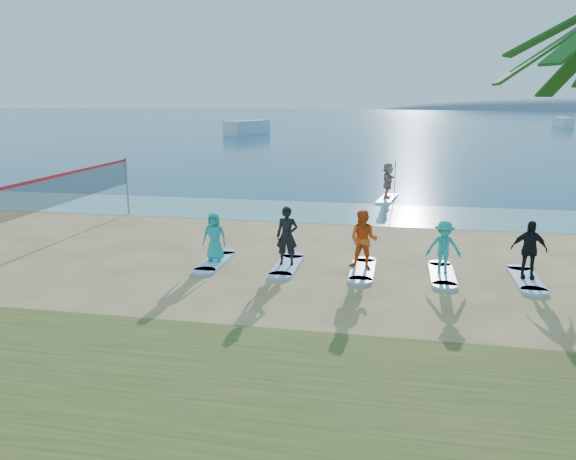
% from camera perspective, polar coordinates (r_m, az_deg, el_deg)
% --- Properties ---
extents(ground, '(600.00, 600.00, 0.00)m').
position_cam_1_polar(ground, '(15.73, -2.39, -5.48)').
color(ground, tan).
rests_on(ground, ground).
extents(shallow_water, '(600.00, 600.00, 0.00)m').
position_cam_1_polar(shallow_water, '(25.73, 3.08, 1.86)').
color(shallow_water, teal).
rests_on(shallow_water, ground).
extents(ocean, '(600.00, 600.00, 0.00)m').
position_cam_1_polar(ocean, '(174.60, 10.20, 11.23)').
color(ocean, navy).
rests_on(ocean, ground).
extents(volleyball_net, '(0.31, 9.09, 2.50)m').
position_cam_1_polar(volleyball_net, '(22.03, -21.18, 4.11)').
color(volleyball_net, gray).
rests_on(volleyball_net, ground).
extents(paddleboard, '(1.11, 3.07, 0.12)m').
position_cam_1_polar(paddleboard, '(29.20, 10.03, 3.13)').
color(paddleboard, silver).
rests_on(paddleboard, ground).
extents(paddleboarder, '(0.64, 1.69, 1.79)m').
position_cam_1_polar(paddleboarder, '(29.06, 10.11, 4.98)').
color(paddleboarder, tan).
rests_on(paddleboarder, paddleboard).
extents(boat_offshore_a, '(5.41, 8.62, 2.04)m').
position_cam_1_polar(boat_offshore_a, '(84.66, -4.16, 9.65)').
color(boat_offshore_a, silver).
rests_on(boat_offshore_a, ground).
extents(boat_offshore_b, '(2.18, 6.74, 1.81)m').
position_cam_1_polar(boat_offshore_b, '(118.94, 26.12, 9.36)').
color(boat_offshore_b, silver).
rests_on(boat_offshore_b, ground).
extents(surfboard_0, '(0.70, 2.20, 0.09)m').
position_cam_1_polar(surfboard_0, '(17.82, -7.40, -3.20)').
color(surfboard_0, '#A0C5F8').
rests_on(surfboard_0, ground).
extents(student_0, '(0.76, 0.50, 1.53)m').
position_cam_1_polar(student_0, '(17.61, -7.48, -0.67)').
color(student_0, teal).
rests_on(student_0, surfboard_0).
extents(surfboard_1, '(0.70, 2.20, 0.09)m').
position_cam_1_polar(surfboard_1, '(17.24, -0.10, -3.64)').
color(surfboard_1, '#A0C5F8').
rests_on(surfboard_1, ground).
extents(student_1, '(0.67, 0.45, 1.79)m').
position_cam_1_polar(student_1, '(17.00, -0.10, -0.60)').
color(student_1, black).
rests_on(student_1, surfboard_1).
extents(surfboard_2, '(0.70, 2.20, 0.09)m').
position_cam_1_polar(surfboard_2, '(16.96, 7.58, -4.04)').
color(surfboard_2, '#A0C5F8').
rests_on(surfboard_2, ground).
extents(student_2, '(0.99, 0.85, 1.77)m').
position_cam_1_polar(student_2, '(16.72, 7.68, -0.99)').
color(student_2, '#E05217').
rests_on(student_2, surfboard_2).
extents(surfboard_3, '(0.70, 2.20, 0.09)m').
position_cam_1_polar(surfboard_3, '(16.99, 15.38, -4.38)').
color(surfboard_3, '#A0C5F8').
rests_on(surfboard_3, ground).
extents(student_3, '(1.00, 0.58, 1.55)m').
position_cam_1_polar(student_3, '(16.77, 15.55, -1.71)').
color(student_3, teal).
rests_on(student_3, surfboard_3).
extents(surfboard_4, '(0.70, 2.20, 0.09)m').
position_cam_1_polar(surfboard_4, '(17.34, 23.02, -4.62)').
color(surfboard_4, '#A0C5F8').
rests_on(surfboard_4, ground).
extents(student_4, '(0.99, 0.46, 1.65)m').
position_cam_1_polar(student_4, '(17.11, 23.28, -1.84)').
color(student_4, black).
rests_on(student_4, surfboard_4).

